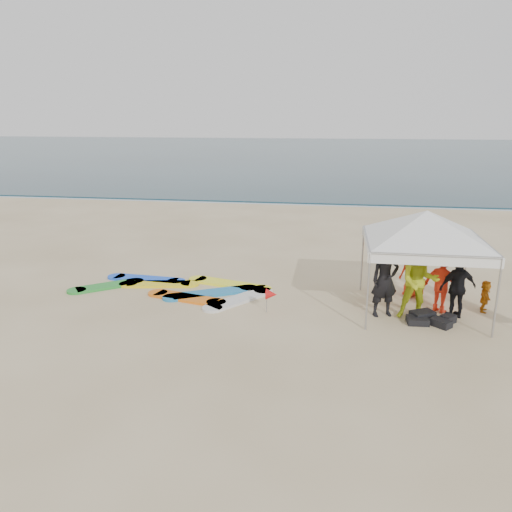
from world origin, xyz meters
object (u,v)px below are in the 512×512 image
object	(u,v)px
person_seated	(485,296)
marker_pennant	(271,294)
person_black_b	(458,287)
surfboard_spread	(184,289)
person_black_a	(385,279)
person_yellow	(419,281)
person_orange_b	(414,269)
canopy_tent	(428,211)
person_orange_a	(443,281)

from	to	relation	value
person_seated	marker_pennant	size ratio (longest dim) A/B	1.31
person_black_b	marker_pennant	size ratio (longest dim) A/B	2.47
person_black_b	surfboard_spread	size ratio (longest dim) A/B	0.28
person_black_b	marker_pennant	xyz separation A→B (m)	(-4.57, -0.42, -0.29)
person_black_a	person_seated	bearing A→B (deg)	-5.31
person_black_a	person_yellow	size ratio (longest dim) A/B	0.98
person_black_b	person_orange_b	world-z (taller)	person_orange_b
canopy_tent	surfboard_spread	xyz separation A→B (m)	(-6.45, 0.60, -2.58)
person_seated	surfboard_spread	xyz separation A→B (m)	(-8.10, 0.37, -0.38)
person_black_a	person_seated	size ratio (longest dim) A/B	2.29
canopy_tent	surfboard_spread	size ratio (longest dim) A/B	0.70
canopy_tent	marker_pennant	xyz separation A→B (m)	(-3.74, -0.72, -2.12)
person_black_a	person_yellow	world-z (taller)	person_yellow
person_black_b	marker_pennant	distance (m)	4.60
person_orange_a	marker_pennant	distance (m)	4.37
person_black_a	person_orange_a	distance (m)	1.58
person_orange_b	surfboard_spread	world-z (taller)	person_orange_b
person_orange_b	canopy_tent	world-z (taller)	canopy_tent
person_yellow	canopy_tent	bearing A→B (deg)	73.74
person_black_b	person_black_a	bearing A→B (deg)	-11.12
person_yellow	person_orange_b	world-z (taller)	person_yellow
person_black_b	person_orange_b	distance (m)	1.65
person_orange_a	canopy_tent	distance (m)	1.88
canopy_tent	person_yellow	bearing A→B (deg)	-104.88
person_black_a	canopy_tent	distance (m)	1.96
person_orange_a	person_orange_b	distance (m)	1.19
marker_pennant	person_orange_a	bearing A→B (deg)	10.50
person_black_a	person_yellow	xyz separation A→B (m)	(0.80, -0.08, 0.02)
person_black_b	person_seated	xyz separation A→B (m)	(0.82, 0.53, -0.37)
canopy_tent	person_black_b	bearing A→B (deg)	-19.95
person_seated	person_yellow	bearing A→B (deg)	127.26
person_orange_a	person_orange_b	bearing A→B (deg)	-24.06
person_seated	canopy_tent	distance (m)	2.76
person_orange_a	person_black_b	xyz separation A→B (m)	(0.28, -0.38, -0.03)
canopy_tent	marker_pennant	bearing A→B (deg)	-169.10
person_black_a	person_yellow	distance (m)	0.81
person_yellow	person_seated	distance (m)	2.02
person_orange_a	canopy_tent	size ratio (longest dim) A/B	0.41
person_yellow	person_seated	xyz separation A→B (m)	(1.79, 0.75, -0.56)
person_yellow	person_seated	size ratio (longest dim) A/B	2.34
person_yellow	surfboard_spread	xyz separation A→B (m)	(-6.31, 1.12, -0.94)
marker_pennant	surfboard_spread	world-z (taller)	marker_pennant
person_black_a	marker_pennant	distance (m)	2.85
person_orange_b	surfboard_spread	size ratio (longest dim) A/B	0.28
person_orange_b	marker_pennant	distance (m)	4.18
person_orange_b	person_seated	distance (m)	1.92
person_yellow	person_black_b	world-z (taller)	person_yellow
person_orange_a	person_black_b	distance (m)	0.47
person_black_b	canopy_tent	xyz separation A→B (m)	(-0.83, 0.30, 1.83)
person_yellow	person_seated	bearing A→B (deg)	21.37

